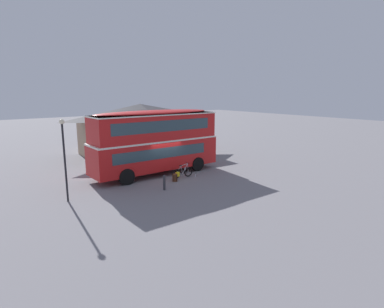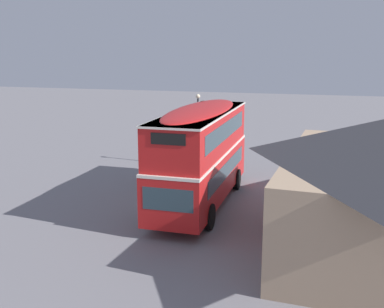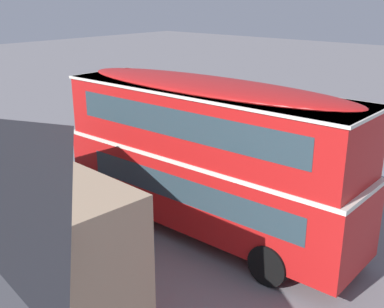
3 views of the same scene
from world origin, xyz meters
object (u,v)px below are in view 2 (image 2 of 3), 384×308
Objects in this scene: backpack_on_ground at (152,194)px; kerb_bollard at (143,180)px; touring_bicycle at (155,199)px; water_bottle_clear_plastic at (140,210)px; double_decker_bus at (201,151)px; street_lamp at (198,122)px.

backpack_on_ground is 1.99m from kerb_bollard.
touring_bicycle reaches higher than water_bottle_clear_plastic.
backpack_on_ground is at bearing -91.07° from double_decker_bus.
kerb_bollard is at bearing -113.96° from double_decker_bus.
water_bottle_clear_plastic is (1.83, -2.42, -2.54)m from double_decker_bus.
street_lamp is (-8.02, -0.12, 2.51)m from touring_bicycle.
touring_bicycle is at bearing 0.84° from street_lamp.
kerb_bollard is (-1.60, -1.17, 0.21)m from backpack_on_ground.
double_decker_bus is 3.96m from water_bottle_clear_plastic.
touring_bicycle is at bearing -66.73° from double_decker_bus.
touring_bicycle is 3.02m from kerb_bollard.
touring_bicycle is 1.05m from backpack_on_ground.
kerb_bollard is at bearing -146.90° from touring_bicycle.
water_bottle_clear_plastic is at bearing -52.91° from double_decker_bus.
kerb_bollard reaches higher than water_bottle_clear_plastic.
street_lamp is (-7.14, -2.17, 0.24)m from double_decker_bus.
double_decker_bus is at bearing 88.93° from backpack_on_ground.
touring_bicycle is at bearing 33.10° from kerb_bollard.
backpack_on_ground is at bearing 36.19° from kerb_bollard.
street_lamp is at bearing 178.40° from water_bottle_clear_plastic.
double_decker_bus is at bearing 113.27° from touring_bicycle.
double_decker_bus is 45.80× the size of water_bottle_clear_plastic.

